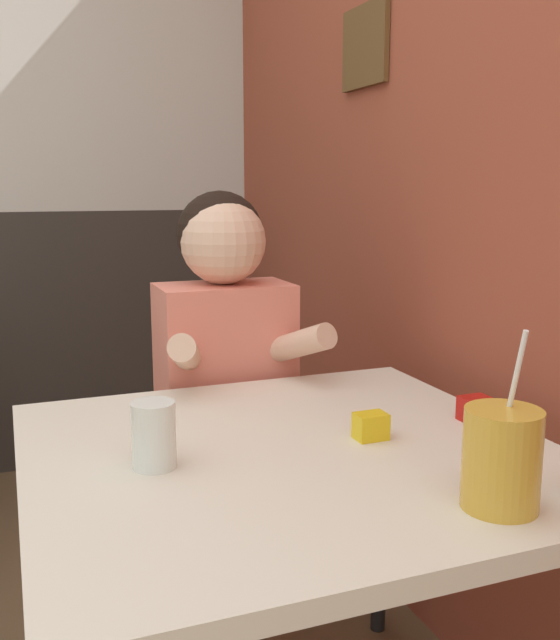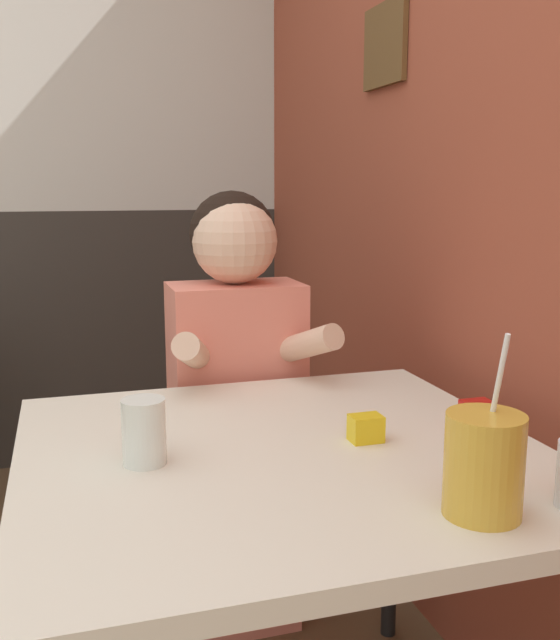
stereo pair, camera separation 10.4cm
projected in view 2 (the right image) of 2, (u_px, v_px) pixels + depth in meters
brick_wall_right at (388, 136)px, 2.15m from camera, size 0.08×4.22×2.70m
main_table at (283, 481)px, 1.31m from camera, size 0.94×0.91×0.73m
person_seated at (237, 400)px, 1.89m from camera, size 0.42×0.41×1.19m
cocktail_pitcher at (484, 465)px, 1.02m from camera, size 0.11×0.11×0.27m
glass_center at (144, 432)px, 1.22m from camera, size 0.08×0.08×0.11m
condiment_ketchup at (477, 413)px, 1.42m from camera, size 0.06×0.04×0.05m
condiment_mustard at (366, 428)px, 1.33m from camera, size 0.06×0.04×0.05m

